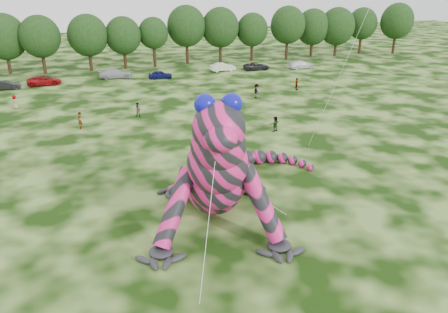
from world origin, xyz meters
name	(u,v)px	position (x,y,z in m)	size (l,w,h in m)	color
ground	(290,223)	(0.00, 0.00, 0.00)	(240.00, 240.00, 0.00)	#16330A
inflatable_gecko	(213,144)	(-3.98, 3.94, 4.56)	(15.35, 18.23, 9.12)	#DD1F76
tree_5	(5,44)	(-23.12, 58.44, 4.90)	(7.16, 6.44, 9.80)	black
tree_6	(41,45)	(-17.56, 56.68, 4.75)	(6.52, 5.86, 9.49)	black
tree_7	(89,43)	(-10.08, 56.80, 4.74)	(6.68, 6.01, 9.48)	black
tree_8	(124,43)	(-4.22, 56.99, 4.47)	(6.14, 5.53, 8.94)	black
tree_9	(154,42)	(1.06, 57.35, 4.34)	(5.27, 4.74, 8.68)	black
tree_10	(187,35)	(7.40, 58.58, 5.25)	(7.09, 6.38, 10.50)	black
tree_11	(220,35)	(13.79, 58.20, 5.03)	(7.01, 6.31, 10.07)	black
tree_12	(252,37)	(20.01, 57.74, 4.49)	(5.99, 5.39, 8.97)	black
tree_13	(288,33)	(27.13, 57.13, 5.06)	(6.83, 6.15, 10.13)	black
tree_14	(312,33)	(33.46, 58.72, 4.70)	(6.82, 6.14, 9.40)	black
tree_15	(337,32)	(38.47, 57.77, 4.82)	(7.17, 6.45, 9.63)	black
tree_16	(362,30)	(45.45, 59.37, 4.69)	(6.26, 5.63, 9.37)	black
tree_17	(396,28)	(51.95, 56.66, 5.15)	(6.98, 6.28, 10.30)	black
car_1	(6,85)	(-22.31, 46.20, 0.64)	(1.36, 3.89, 1.28)	black
car_2	(44,81)	(-17.23, 47.65, 0.68)	(2.26, 4.91, 1.36)	#9C0C10
car_3	(116,74)	(-6.62, 49.29, 0.75)	(2.11, 5.20, 1.51)	#A7AEB1
car_4	(160,75)	(0.07, 46.74, 0.64)	(1.51, 3.74, 1.28)	#0F124D
car_5	(223,67)	(11.43, 49.50, 0.72)	(1.53, 4.39, 1.45)	silver
car_6	(256,66)	(17.41, 48.83, 0.63)	(2.11, 4.57, 1.27)	black
car_7	(301,64)	(25.42, 47.48, 0.70)	(1.97, 4.85, 1.41)	white
spectator_0	(80,120)	(-12.55, 24.48, 0.90)	(0.66, 0.43, 1.81)	gray
spectator_2	(256,91)	(10.01, 30.58, 0.95)	(1.23, 0.70, 1.90)	gray
spectator_1	(138,110)	(-6.12, 26.82, 0.84)	(0.82, 0.64, 1.69)	gray
spectator_5	(275,124)	(6.76, 17.35, 0.79)	(1.46, 0.46, 1.57)	gray
spectator_3	(297,84)	(17.17, 33.00, 0.88)	(1.03, 0.43, 1.75)	gray
spectator_4	(15,102)	(-19.94, 34.92, 0.85)	(0.83, 0.54, 1.70)	gray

